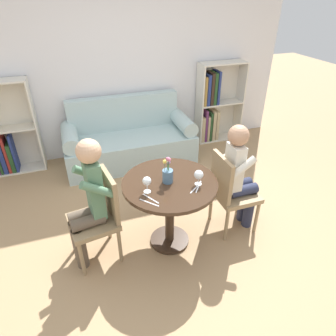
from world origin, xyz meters
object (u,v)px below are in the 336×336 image
Objects in this scene: chair_right at (230,190)px; person_left at (88,201)px; wine_glass_right at (199,175)px; person_right at (240,176)px; flower_vase at (168,174)px; couch at (129,141)px; chair_left at (100,214)px; bookshelf_right at (213,105)px; bookshelf_left at (2,135)px; wine_glass_left at (147,182)px.

chair_right is 0.71× the size of person_left.
person_left is 1.01m from wine_glass_right.
person_right is 4.64× the size of flower_vase.
couch is 1.88m from chair_left.
chair_right is at bearing -111.87° from bookshelf_right.
flower_vase is (0.73, -0.04, 0.16)m from person_left.
bookshelf_left reaches higher than wine_glass_left.
couch is at bearing 22.37° from person_right.
bookshelf_right is 2.95m from chair_left.
chair_right is 1.42m from person_left.
bookshelf_right is 3.02m from person_left.
wine_glass_left is 0.24m from flower_vase.
bookshelf_left is 3.20m from person_right.
bookshelf_right reaches higher than wine_glass_right.
person_right is at bearing 13.69° from wine_glass_right.
wine_glass_right is at bearing -4.60° from wine_glass_left.
bookshelf_left is at bearing 128.84° from flower_vase.
chair_left is 5.91× the size of wine_glass_left.
bookshelf_left is at bearing 48.36° from chair_right.
person_left is at bearing 170.46° from wine_glass_right.
wine_glass_right is (1.92, -2.20, 0.29)m from bookshelf_left.
couch is 1.72m from bookshelf_left.
person_right is (1.41, -0.06, 0.15)m from chair_left.
wine_glass_right is at bearing -26.90° from flower_vase.
wine_glass_right is (-0.43, -0.13, 0.35)m from chair_right.
chair_left is 0.74× the size of person_right.
bookshelf_right reaches higher than chair_right.
wine_glass_right is at bearing 70.00° from chair_left.
person_left is at bearing -84.38° from chair_left.
chair_right is (1.32, -0.06, 0.00)m from chair_left.
couch is at bearing 148.86° from person_left.
wine_glass_right is (0.23, -1.93, 0.54)m from couch.
bookshelf_left reaches higher than wine_glass_right.
bookshelf_left is at bearing -163.48° from person_left.
flower_vase is (0.64, -0.06, 0.34)m from chair_left.
person_left is at bearing 166.03° from wine_glass_left.
couch is at bearing 96.84° from wine_glass_right.
bookshelf_right is at bearing 60.17° from wine_glass_right.
chair_right is 0.18m from person_right.
couch is 2.07× the size of chair_right.
couch is 12.88× the size of wine_glass_right.
bookshelf_left is 2.93m from wine_glass_right.
couch is at bearing -170.03° from bookshelf_right.
person_right is at bearing 5.12° from wine_glass_left.
flower_vase is at bearing 89.73° from chair_right.
person_right is at bearing -67.44° from couch.
person_left is (-2.24, -2.03, 0.08)m from bookshelf_right.
wine_glass_right is at bearing 106.19° from chair_right.
bookshelf_left is 4.93× the size of flower_vase.
person_left is 8.28× the size of wine_glass_left.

